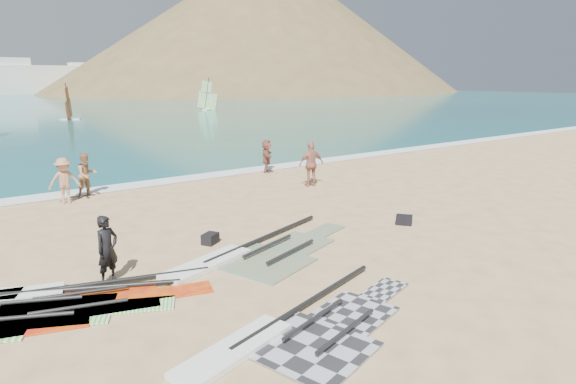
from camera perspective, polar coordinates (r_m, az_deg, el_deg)
ground at (r=12.46m, az=6.97°, el=-8.62°), size 300.00×300.00×0.00m
surf_line at (r=22.64m, az=-14.75°, el=1.10°), size 300.00×1.20×0.04m
headland_main at (r=166.77m, az=-2.32°, el=11.81°), size 143.00×143.00×45.00m
headland_minor at (r=195.99m, az=4.71°, el=12.01°), size 70.00×70.00×28.00m
rig_grey at (r=9.30m, az=1.00°, el=-16.29°), size 5.91×3.19×0.20m
rig_green at (r=11.74m, az=-30.13°, el=-11.60°), size 5.46×3.86×0.20m
rig_orange at (r=13.02m, az=-4.02°, el=-7.32°), size 6.38×3.63×0.20m
rig_red at (r=11.59m, az=-25.54°, el=-11.40°), size 5.47×2.96×0.20m
gear_bag_near at (r=14.04m, az=-9.20°, el=-5.47°), size 0.59×0.54×0.30m
gear_bag_far at (r=16.08m, az=13.59°, el=-3.23°), size 0.58×0.62×0.30m
person_wetsuit at (r=11.87m, az=-20.63°, el=-6.40°), size 0.70×0.61×1.62m
beachgoer_left at (r=20.74m, az=-22.73°, el=1.89°), size 1.01×0.88×1.77m
beachgoer_mid at (r=19.97m, az=-24.99°, el=1.23°), size 1.22×0.83×1.75m
beachgoer_back at (r=20.99m, az=2.78°, el=3.33°), size 1.22×0.70×1.97m
beachgoer_right at (r=24.17m, az=-2.54°, el=4.27°), size 1.24×1.53×1.64m
windsurfer_centre at (r=60.13m, az=-24.57°, el=8.95°), size 2.30×2.50×4.08m
windsurfer_right at (r=72.34m, az=-9.56°, el=10.61°), size 2.36×2.34×4.70m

